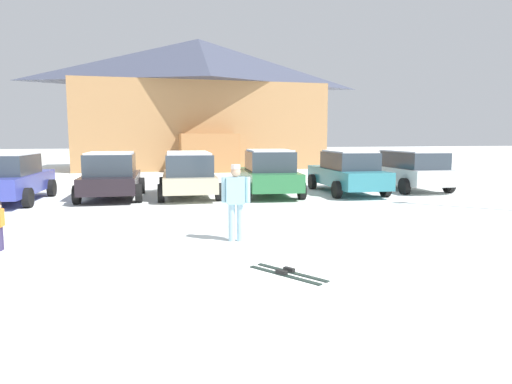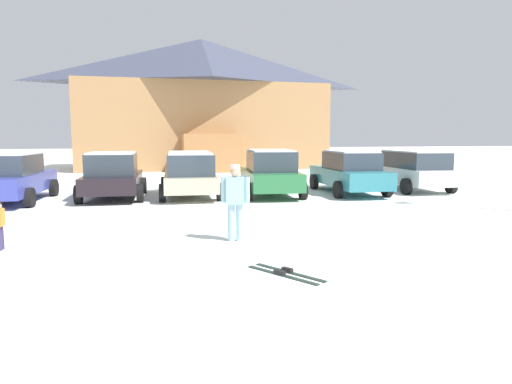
# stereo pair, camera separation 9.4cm
# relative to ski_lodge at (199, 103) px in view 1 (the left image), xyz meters

# --- Properties ---
(ground) EXTENTS (160.00, 160.00, 0.00)m
(ground) POSITION_rel_ski_lodge_xyz_m (-2.26, -28.17, -4.58)
(ground) COLOR white
(ski_lodge) EXTENTS (17.37, 9.34, 9.00)m
(ski_lodge) POSITION_rel_ski_lodge_xyz_m (0.00, 0.00, 0.00)
(ski_lodge) COLOR #A7784A
(ski_lodge) RESTS_ON ground
(parked_blue_hatchback) EXTENTS (2.32, 4.61, 1.70)m
(parked_blue_hatchback) POSITION_rel_ski_lodge_xyz_m (-8.34, -15.91, -3.72)
(parked_blue_hatchback) COLOR #363E9A
(parked_blue_hatchback) RESTS_ON ground
(parked_black_sedan) EXTENTS (2.34, 4.07, 1.69)m
(parked_black_sedan) POSITION_rel_ski_lodge_xyz_m (-5.06, -15.72, -3.73)
(parked_black_sedan) COLOR black
(parked_black_sedan) RESTS_ON ground
(parked_beige_suv) EXTENTS (2.38, 4.45, 1.67)m
(parked_beige_suv) POSITION_rel_ski_lodge_xyz_m (-2.29, -15.82, -3.67)
(parked_beige_suv) COLOR #B5AC90
(parked_beige_suv) RESTS_ON ground
(parked_green_coupe) EXTENTS (2.48, 4.34, 1.75)m
(parked_green_coupe) POSITION_rel_ski_lodge_xyz_m (0.72, -16.22, -3.71)
(parked_green_coupe) COLOR #286C3C
(parked_green_coupe) RESTS_ON ground
(parked_teal_hatchback) EXTENTS (2.31, 4.83, 1.69)m
(parked_teal_hatchback) POSITION_rel_ski_lodge_xyz_m (3.96, -16.21, -3.73)
(parked_teal_hatchback) COLOR teal
(parked_teal_hatchback) RESTS_ON ground
(parked_silver_wagon) EXTENTS (2.28, 4.15, 1.66)m
(parked_silver_wagon) POSITION_rel_ski_lodge_xyz_m (6.97, -15.92, -3.68)
(parked_silver_wagon) COLOR silver
(parked_silver_wagon) RESTS_ON ground
(skier_adult_in_blue_parka) EXTENTS (0.61, 0.32, 1.67)m
(skier_adult_in_blue_parka) POSITION_rel_ski_lodge_xyz_m (-1.96, -23.38, -3.63)
(skier_adult_in_blue_parka) COLOR #96BCCC
(skier_adult_in_blue_parka) RESTS_ON ground
(pair_of_skis) EXTENTS (1.05, 1.38, 0.08)m
(pair_of_skis) POSITION_rel_ski_lodge_xyz_m (-1.60, -25.92, -4.56)
(pair_of_skis) COLOR #1C2B25
(pair_of_skis) RESTS_ON ground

